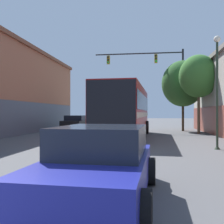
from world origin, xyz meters
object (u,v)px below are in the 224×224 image
at_px(parked_car_left_near, 78,123).
at_px(traffic_signal_gantry, 158,72).
at_px(street_lamp, 217,87).
at_px(street_tree_near, 199,76).
at_px(bus, 125,110).
at_px(street_tree_far, 183,84).
at_px(hatchback_foreground, 100,165).

bearing_deg(parked_car_left_near, traffic_signal_gantry, -78.77).
bearing_deg(street_lamp, street_tree_near, 84.56).
xyz_separation_m(bus, parked_car_left_near, (-5.05, 6.67, -1.17)).
bearing_deg(street_tree_near, parked_car_left_near, 163.64).
distance_m(parked_car_left_near, street_lamp, 15.39).
bearing_deg(bus, street_tree_far, -31.73).
distance_m(street_lamp, street_tree_far, 11.98).
distance_m(hatchback_foreground, street_tree_near, 17.15).
height_order(street_lamp, street_tree_near, street_tree_near).
relative_size(hatchback_foreground, traffic_signal_gantry, 0.49).
bearing_deg(traffic_signal_gantry, hatchback_foreground, -95.15).
xyz_separation_m(bus, street_tree_far, (4.60, 6.70, 2.40)).
height_order(hatchback_foreground, street_tree_far, street_tree_far).
xyz_separation_m(hatchback_foreground, street_tree_far, (3.97, 19.12, 3.58)).
bearing_deg(bus, street_lamp, -136.08).
bearing_deg(street_tree_far, hatchback_foreground, -101.73).
height_order(parked_car_left_near, traffic_signal_gantry, traffic_signal_gantry).
height_order(street_lamp, street_tree_far, street_tree_far).
bearing_deg(street_lamp, bus, 131.22).
xyz_separation_m(street_lamp, street_tree_far, (0.06, 11.89, 1.49)).
distance_m(bus, street_tree_near, 6.98).
distance_m(parked_car_left_near, street_tree_far, 10.29).
xyz_separation_m(bus, street_lamp, (4.54, -5.18, 0.91)).
xyz_separation_m(bus, traffic_signal_gantry, (2.41, 7.34, 3.54)).
height_order(bus, hatchback_foreground, bus).
height_order(bus, street_tree_far, street_tree_far).
height_order(hatchback_foreground, street_lamp, street_lamp).
distance_m(hatchback_foreground, street_tree_far, 19.86).
bearing_deg(parked_car_left_near, street_lamp, -134.93).
bearing_deg(street_tree_near, street_tree_far, 104.20).
distance_m(bus, traffic_signal_gantry, 8.50).
distance_m(traffic_signal_gantry, street_tree_far, 2.55).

